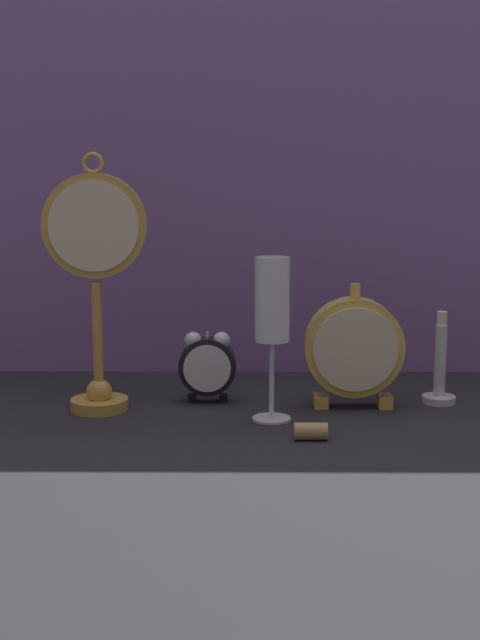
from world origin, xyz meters
The scene contains 8 objects.
ground_plane centered at (0.00, 0.00, 0.00)m, with size 4.00×4.00×0.00m, color #232328.
fabric_backdrop_drape centered at (0.00, 0.33, 0.38)m, with size 1.26×0.01×0.76m, color #8460A8.
pocket_watch_on_stand centered at (-0.20, 0.08, 0.19)m, with size 0.14×0.08×0.36m.
alarm_clock_twin_bell centered at (-0.05, 0.13, 0.06)m, with size 0.08×0.03×0.10m.
mantel_clock_silver centered at (0.16, 0.10, 0.09)m, with size 0.14×0.04×0.18m.
champagne_flute centered at (0.04, 0.04, 0.15)m, with size 0.05×0.05×0.22m.
brass_candlestick centered at (0.29, 0.13, 0.04)m, with size 0.05×0.05×0.13m.
wine_cork centered at (0.09, -0.05, 0.01)m, with size 0.02×0.02×0.04m, color tan.
Camera 1 is at (0.01, -1.13, 0.34)m, focal length 50.00 mm.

